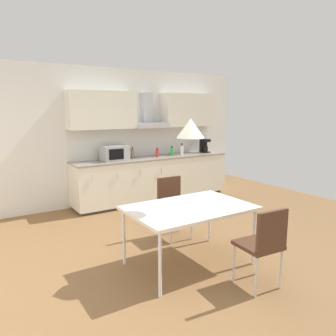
{
  "coord_description": "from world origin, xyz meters",
  "views": [
    {
      "loc": [
        -2.2,
        -3.14,
        1.84
      ],
      "look_at": [
        0.32,
        0.82,
        1.0
      ],
      "focal_mm": 35.0,
      "sensor_mm": 36.0,
      "label": 1
    }
  ],
  "objects_px": {
    "chair_near_right": "(264,240)",
    "pendant_lamp": "(190,128)",
    "bottle_brown": "(132,154)",
    "bottle_red": "(157,153)",
    "coffee_maker": "(204,146)",
    "microwave": "(115,153)",
    "dining_table": "(189,210)",
    "bottle_white": "(182,150)",
    "chair_far_right": "(172,201)",
    "bottle_green": "(172,151)"
  },
  "relations": [
    {
      "from": "coffee_maker",
      "to": "bottle_brown",
      "type": "height_order",
      "value": "coffee_maker"
    },
    {
      "from": "bottle_brown",
      "to": "chair_far_right",
      "type": "bearing_deg",
      "value": -99.49
    },
    {
      "from": "bottle_brown",
      "to": "microwave",
      "type": "bearing_deg",
      "value": -171.29
    },
    {
      "from": "bottle_white",
      "to": "chair_near_right",
      "type": "xyz_separation_m",
      "value": [
        -1.44,
        -3.53,
        -0.46
      ]
    },
    {
      "from": "bottle_green",
      "to": "chair_far_right",
      "type": "bearing_deg",
      "value": -123.08
    },
    {
      "from": "bottle_green",
      "to": "bottle_white",
      "type": "relative_size",
      "value": 0.81
    },
    {
      "from": "bottle_green",
      "to": "bottle_white",
      "type": "distance_m",
      "value": 0.22
    },
    {
      "from": "bottle_brown",
      "to": "pendant_lamp",
      "type": "xyz_separation_m",
      "value": [
        -0.65,
        -2.79,
        0.65
      ]
    },
    {
      "from": "bottle_green",
      "to": "bottle_red",
      "type": "height_order",
      "value": "bottle_green"
    },
    {
      "from": "chair_near_right",
      "to": "pendant_lamp",
      "type": "relative_size",
      "value": 2.72
    },
    {
      "from": "bottle_green",
      "to": "chair_far_right",
      "type": "height_order",
      "value": "bottle_green"
    },
    {
      "from": "dining_table",
      "to": "chair_near_right",
      "type": "height_order",
      "value": "chair_near_right"
    },
    {
      "from": "bottle_white",
      "to": "chair_far_right",
      "type": "xyz_separation_m",
      "value": [
        -1.43,
        -1.82,
        -0.46
      ]
    },
    {
      "from": "bottle_white",
      "to": "chair_near_right",
      "type": "bearing_deg",
      "value": -112.17
    },
    {
      "from": "bottle_green",
      "to": "pendant_lamp",
      "type": "height_order",
      "value": "pendant_lamp"
    },
    {
      "from": "dining_table",
      "to": "bottle_red",
      "type": "bearing_deg",
      "value": 66.66
    },
    {
      "from": "coffee_maker",
      "to": "chair_far_right",
      "type": "height_order",
      "value": "coffee_maker"
    },
    {
      "from": "chair_near_right",
      "to": "bottle_brown",
      "type": "bearing_deg",
      "value": 84.79
    },
    {
      "from": "pendant_lamp",
      "to": "bottle_green",
      "type": "bearing_deg",
      "value": 60.48
    },
    {
      "from": "bottle_white",
      "to": "pendant_lamp",
      "type": "relative_size",
      "value": 0.76
    },
    {
      "from": "coffee_maker",
      "to": "pendant_lamp",
      "type": "bearing_deg",
      "value": -131.4
    },
    {
      "from": "dining_table",
      "to": "pendant_lamp",
      "type": "height_order",
      "value": "pendant_lamp"
    },
    {
      "from": "bottle_white",
      "to": "coffee_maker",
      "type": "bearing_deg",
      "value": 6.77
    },
    {
      "from": "coffee_maker",
      "to": "bottle_brown",
      "type": "distance_m",
      "value": 1.78
    },
    {
      "from": "chair_far_right",
      "to": "pendant_lamp",
      "type": "height_order",
      "value": "pendant_lamp"
    },
    {
      "from": "bottle_brown",
      "to": "bottle_red",
      "type": "relative_size",
      "value": 1.16
    },
    {
      "from": "bottle_brown",
      "to": "pendant_lamp",
      "type": "distance_m",
      "value": 2.94
    },
    {
      "from": "bottle_red",
      "to": "dining_table",
      "type": "height_order",
      "value": "bottle_red"
    },
    {
      "from": "bottle_red",
      "to": "pendant_lamp",
      "type": "relative_size",
      "value": 0.61
    },
    {
      "from": "bottle_green",
      "to": "bottle_white",
      "type": "height_order",
      "value": "bottle_white"
    },
    {
      "from": "dining_table",
      "to": "pendant_lamp",
      "type": "xyz_separation_m",
      "value": [
        -0.0,
        0.0,
        0.96
      ]
    },
    {
      "from": "bottle_brown",
      "to": "dining_table",
      "type": "relative_size",
      "value": 0.16
    },
    {
      "from": "chair_far_right",
      "to": "bottle_white",
      "type": "bearing_deg",
      "value": 51.84
    },
    {
      "from": "dining_table",
      "to": "chair_far_right",
      "type": "bearing_deg",
      "value": 69.2
    },
    {
      "from": "bottle_green",
      "to": "bottle_white",
      "type": "xyz_separation_m",
      "value": [
        0.21,
        -0.06,
        0.02
      ]
    },
    {
      "from": "bottle_white",
      "to": "dining_table",
      "type": "distance_m",
      "value": 3.21
    },
    {
      "from": "bottle_brown",
      "to": "chair_near_right",
      "type": "height_order",
      "value": "bottle_brown"
    },
    {
      "from": "chair_far_right",
      "to": "bottle_red",
      "type": "bearing_deg",
      "value": 65.51
    },
    {
      "from": "microwave",
      "to": "dining_table",
      "type": "distance_m",
      "value": 2.76
    },
    {
      "from": "chair_near_right",
      "to": "pendant_lamp",
      "type": "height_order",
      "value": "pendant_lamp"
    },
    {
      "from": "microwave",
      "to": "bottle_red",
      "type": "bearing_deg",
      "value": -1.86
    },
    {
      "from": "bottle_green",
      "to": "bottle_red",
      "type": "xyz_separation_m",
      "value": [
        -0.38,
        -0.03,
        -0.0
      ]
    },
    {
      "from": "coffee_maker",
      "to": "pendant_lamp",
      "type": "distance_m",
      "value": 3.72
    },
    {
      "from": "pendant_lamp",
      "to": "coffee_maker",
      "type": "bearing_deg",
      "value": 48.6
    },
    {
      "from": "microwave",
      "to": "chair_far_right",
      "type": "bearing_deg",
      "value": -87.69
    },
    {
      "from": "coffee_maker",
      "to": "chair_near_right",
      "type": "distance_m",
      "value": 4.21
    },
    {
      "from": "bottle_red",
      "to": "chair_far_right",
      "type": "height_order",
      "value": "bottle_red"
    },
    {
      "from": "bottle_green",
      "to": "pendant_lamp",
      "type": "xyz_separation_m",
      "value": [
        -1.55,
        -2.73,
        0.66
      ]
    },
    {
      "from": "bottle_white",
      "to": "dining_table",
      "type": "xyz_separation_m",
      "value": [
        -1.75,
        -2.67,
        -0.32
      ]
    },
    {
      "from": "bottle_white",
      "to": "chair_near_right",
      "type": "relative_size",
      "value": 0.28
    }
  ]
}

